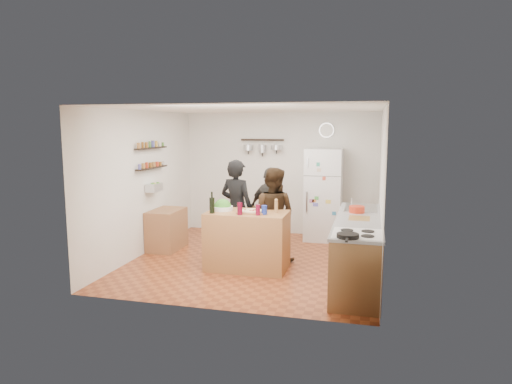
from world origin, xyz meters
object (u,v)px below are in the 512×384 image
(salt_canister, at_px, (264,210))
(person_left, at_px, (237,208))
(salad_bowl, at_px, (223,208))
(red_bowl, at_px, (357,209))
(person_center, at_px, (273,215))
(counter_run, at_px, (358,250))
(wall_clock, at_px, (327,130))
(pepper_mill, at_px, (276,207))
(side_table, at_px, (167,229))
(skillet, at_px, (348,236))
(prep_island, at_px, (247,240))
(person_back, at_px, (270,209))
(fridge, at_px, (324,195))
(wine_bottle, at_px, (212,205))

(salt_canister, bearing_deg, person_left, 131.58)
(salad_bowl, xyz_separation_m, red_bowl, (2.08, 0.27, 0.03))
(person_center, distance_m, red_bowl, 1.38)
(counter_run, xyz_separation_m, wall_clock, (-0.75, 2.63, 1.70))
(pepper_mill, distance_m, side_table, 2.38)
(person_left, bearing_deg, skillet, 151.64)
(salad_bowl, bearing_deg, wall_clock, 60.81)
(prep_island, relative_size, skillet, 4.72)
(person_back, height_order, fridge, fridge)
(prep_island, bearing_deg, salt_canister, -21.80)
(salad_bowl, height_order, person_center, person_center)
(red_bowl, xyz_separation_m, fridge, (-0.70, 1.86, -0.07))
(pepper_mill, xyz_separation_m, person_center, (-0.15, 0.46, -0.21))
(wine_bottle, xyz_separation_m, counter_run, (2.21, 0.10, -0.58))
(person_back, bearing_deg, side_table, 36.40)
(wine_bottle, height_order, red_bowl, wine_bottle)
(skillet, bearing_deg, salt_canister, 137.31)
(fridge, bearing_deg, wall_clock, 90.00)
(salad_bowl, distance_m, skillet, 2.45)
(person_center, height_order, wall_clock, wall_clock)
(wine_bottle, distance_m, fridge, 2.81)
(skillet, relative_size, red_bowl, 1.11)
(pepper_mill, height_order, wall_clock, wall_clock)
(red_bowl, bearing_deg, pepper_mill, -167.25)
(person_back, distance_m, wall_clock, 2.14)
(wine_bottle, height_order, salt_canister, wine_bottle)
(pepper_mill, relative_size, red_bowl, 0.73)
(salad_bowl, distance_m, counter_run, 2.19)
(prep_island, xyz_separation_m, pepper_mill, (0.45, 0.05, 0.54))
(person_left, bearing_deg, pepper_mill, 161.09)
(salad_bowl, relative_size, wall_clock, 1.10)
(prep_island, xyz_separation_m, wine_bottle, (-0.50, -0.22, 0.58))
(wine_bottle, xyz_separation_m, fridge, (1.46, 2.40, -0.13))
(prep_island, height_order, salt_canister, salt_canister)
(red_bowl, bearing_deg, person_center, 172.07)
(wine_bottle, distance_m, person_back, 1.51)
(person_center, relative_size, side_table, 1.96)
(pepper_mill, bearing_deg, person_left, 144.70)
(wine_bottle, bearing_deg, person_back, 65.21)
(person_left, height_order, skillet, person_left)
(wine_bottle, bearing_deg, red_bowl, 14.13)
(prep_island, xyz_separation_m, side_table, (-1.73, 0.76, -0.09))
(prep_island, distance_m, person_back, 1.17)
(salt_canister, relative_size, counter_run, 0.05)
(wine_bottle, xyz_separation_m, wall_clock, (1.46, 2.73, 1.12))
(wine_bottle, relative_size, counter_run, 0.09)
(salt_canister, height_order, person_left, person_left)
(salt_canister, distance_m, skillet, 1.78)
(person_center, relative_size, skillet, 5.92)
(prep_island, xyz_separation_m, red_bowl, (1.66, 0.32, 0.51))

